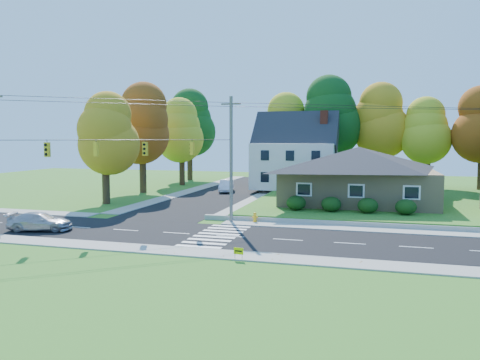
# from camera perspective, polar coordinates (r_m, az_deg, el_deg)

# --- Properties ---
(ground) EXTENTS (120.00, 120.00, 0.00)m
(ground) POSITION_cam_1_polar(r_m,az_deg,el_deg) (32.28, -1.20, -6.91)
(ground) COLOR #3D7923
(road_main) EXTENTS (90.00, 8.00, 0.02)m
(road_main) POSITION_cam_1_polar(r_m,az_deg,el_deg) (32.28, -1.20, -6.89)
(road_main) COLOR black
(road_main) RESTS_ON ground
(road_cross) EXTENTS (8.00, 44.00, 0.02)m
(road_cross) POSITION_cam_1_polar(r_m,az_deg,el_deg) (59.16, -1.27, -1.40)
(road_cross) COLOR black
(road_cross) RESTS_ON ground
(sidewalk_north) EXTENTS (90.00, 2.00, 0.08)m
(sidewalk_north) POSITION_cam_1_polar(r_m,az_deg,el_deg) (37.00, 1.07, -5.29)
(sidewalk_north) COLOR #9C9A90
(sidewalk_north) RESTS_ON ground
(sidewalk_south) EXTENTS (90.00, 2.00, 0.08)m
(sidewalk_south) POSITION_cam_1_polar(r_m,az_deg,el_deg) (27.65, -4.26, -8.88)
(sidewalk_south) COLOR #9C9A90
(sidewalk_south) RESTS_ON ground
(lawn) EXTENTS (30.00, 30.00, 0.50)m
(lawn) POSITION_cam_1_polar(r_m,az_deg,el_deg) (51.74, 19.84, -2.38)
(lawn) COLOR #3D7923
(lawn) RESTS_ON ground
(ranch_house) EXTENTS (14.60, 10.60, 5.40)m
(ranch_house) POSITION_cam_1_polar(r_m,az_deg,el_deg) (46.34, 14.21, 0.68)
(ranch_house) COLOR tan
(ranch_house) RESTS_ON lawn
(colonial_house) EXTENTS (10.40, 8.40, 9.60)m
(colonial_house) POSITION_cam_1_polar(r_m,az_deg,el_deg) (58.96, 6.80, 3.00)
(colonial_house) COLOR silver
(colonial_house) RESTS_ON lawn
(hedge_row) EXTENTS (10.70, 1.70, 1.27)m
(hedge_row) POSITION_cam_1_polar(r_m,az_deg,el_deg) (40.42, 13.19, -2.96)
(hedge_row) COLOR #163A10
(hedge_row) RESTS_ON lawn
(traffic_infrastructure) EXTENTS (38.10, 10.66, 10.00)m
(traffic_infrastructure) POSITION_cam_1_polar(r_m,az_deg,el_deg) (32.95, -0.78, 2.37)
(traffic_infrastructure) COLOR #666059
(traffic_infrastructure) RESTS_ON ground
(tree_lot_0) EXTENTS (6.72, 6.72, 12.51)m
(tree_lot_0) POSITION_cam_1_polar(r_m,az_deg,el_deg) (65.19, 5.89, 6.48)
(tree_lot_0) COLOR #3F2A19
(tree_lot_0) RESTS_ON lawn
(tree_lot_1) EXTENTS (7.84, 7.84, 14.60)m
(tree_lot_1) POSITION_cam_1_polar(r_m,az_deg,el_deg) (63.48, 11.13, 7.63)
(tree_lot_1) COLOR #3F2A19
(tree_lot_1) RESTS_ON lawn
(tree_lot_2) EXTENTS (7.28, 7.28, 13.56)m
(tree_lot_2) POSITION_cam_1_polar(r_m,az_deg,el_deg) (64.24, 16.57, 6.90)
(tree_lot_2) COLOR #3F2A19
(tree_lot_2) RESTS_ON lawn
(tree_lot_3) EXTENTS (6.16, 6.16, 11.47)m
(tree_lot_3) POSITION_cam_1_polar(r_m,az_deg,el_deg) (63.57, 21.99, 5.58)
(tree_lot_3) COLOR #3F2A19
(tree_lot_3) RESTS_ON lawn
(tree_west_0) EXTENTS (6.16, 6.16, 11.47)m
(tree_west_0) POSITION_cam_1_polar(r_m,az_deg,el_deg) (49.69, -16.17, 5.41)
(tree_west_0) COLOR #3F2A19
(tree_west_0) RESTS_ON ground
(tree_west_1) EXTENTS (7.28, 7.28, 13.56)m
(tree_west_1) POSITION_cam_1_polar(r_m,az_deg,el_deg) (58.90, -11.86, 6.70)
(tree_west_1) COLOR #3F2A19
(tree_west_1) RESTS_ON ground
(tree_west_2) EXTENTS (6.72, 6.72, 12.51)m
(tree_west_2) POSITION_cam_1_polar(r_m,az_deg,el_deg) (67.51, -7.13, 6.00)
(tree_west_2) COLOR #3F2A19
(tree_west_2) RESTS_ON ground
(tree_west_3) EXTENTS (7.84, 7.84, 14.60)m
(tree_west_3) POSITION_cam_1_polar(r_m,az_deg,el_deg) (75.70, -6.18, 6.89)
(tree_west_3) COLOR #3F2A19
(tree_west_3) RESTS_ON ground
(silver_sedan) EXTENTS (4.89, 2.99, 1.32)m
(silver_sedan) POSITION_cam_1_polar(r_m,az_deg,el_deg) (37.07, -23.19, -4.68)
(silver_sedan) COLOR #A4A4AD
(silver_sedan) RESTS_ON road_main
(white_car) EXTENTS (2.54, 4.80, 1.50)m
(white_car) POSITION_cam_1_polar(r_m,az_deg,el_deg) (58.53, -1.66, -0.72)
(white_car) COLOR white
(white_car) RESTS_ON road_cross
(fire_hydrant) EXTENTS (0.48, 0.37, 0.84)m
(fire_hydrant) POSITION_cam_1_polar(r_m,az_deg,el_deg) (37.38, 1.83, -4.62)
(fire_hydrant) COLOR #FEAE15
(fire_hydrant) RESTS_ON ground
(yard_sign) EXTENTS (0.56, 0.10, 0.71)m
(yard_sign) POSITION_cam_1_polar(r_m,az_deg,el_deg) (26.07, -0.18, -8.69)
(yard_sign) COLOR black
(yard_sign) RESTS_ON ground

